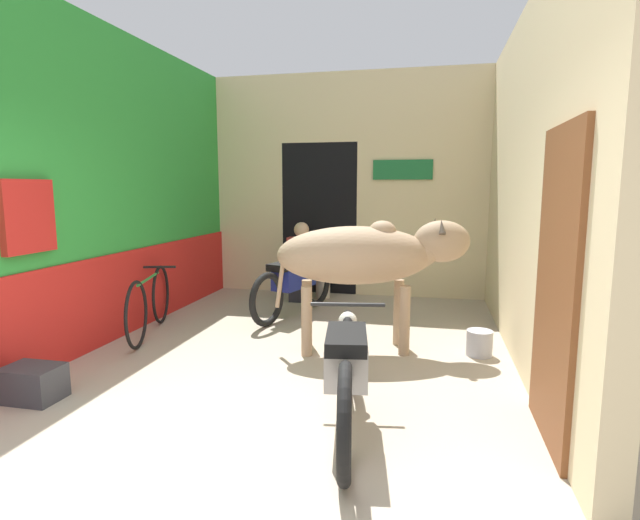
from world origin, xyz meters
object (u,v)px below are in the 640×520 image
Objects in this scene: shopkeeper_seated at (301,259)px; plastic_stool at (323,283)px; motorcycle_near at (347,367)px; cow at (368,256)px; motorcycle_far at (294,283)px; bucket at (479,343)px; bicycle at (150,303)px; crate at (33,383)px.

shopkeeper_seated reaches higher than plastic_stool.
cow is at bearing 92.70° from motorcycle_near.
motorcycle_far is at bearing -81.15° from shopkeeper_seated.
plastic_stool is 3.12m from bucket.
cow is 2.60m from bicycle.
plastic_stool is (0.15, 1.13, -0.21)m from motorcycle_far.
cow is at bearing -176.68° from bucket.
cow reaches higher than motorcycle_far.
shopkeeper_seated is 2.69× the size of crate.
motorcycle_far reaches higher than bicycle.
bucket is at bearing 60.19° from motorcycle_near.
motorcycle_far is at bearing 66.50° from crate.
crate is 1.69× the size of bucket.
bicycle reaches higher than crate.
shopkeeper_seated reaches higher than bicycle.
cow is 4.65× the size of crate.
shopkeeper_seated is at bearing 59.16° from bicycle.
cow is at bearing -58.99° from shopkeeper_seated.
motorcycle_far is (-1.21, 3.01, -0.01)m from motorcycle_near.
bicycle is at bearing -179.05° from bucket.
bucket is at bearing -40.27° from shopkeeper_seated.
crate is at bearing -109.45° from plastic_stool.
bucket is (2.41, -2.04, -0.50)m from shopkeeper_seated.
bicycle is 3.83× the size of crate.
cow reaches higher than crate.
bucket is at bearing -47.09° from plastic_stool.
crate is at bearing -152.12° from bucket.
bicycle is at bearing -120.84° from shopkeeper_seated.
motorcycle_near is 2.16m from bucket.
motorcycle_far reaches higher than crate.
bucket is (3.67, 0.06, -0.24)m from bicycle.
motorcycle_far is 7.12× the size of bucket.
shopkeeper_seated is 4.16m from crate.
cow is 1.21× the size of bicycle.
plastic_stool is at bearing 39.87° from shopkeeper_seated.
bicycle is 6.48× the size of bucket.
bucket is (2.28, -1.15, -0.31)m from motorcycle_far.
bicycle is (-1.40, -1.21, -0.07)m from motorcycle_far.
shopkeeper_seated reaches higher than motorcycle_far.
motorcycle_far is at bearing 132.82° from cow.
cow is 3.19m from crate.
motorcycle_near reaches higher than bucket.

